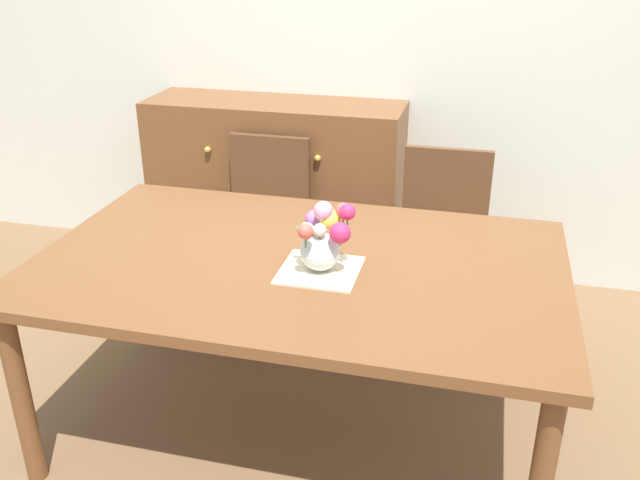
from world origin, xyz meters
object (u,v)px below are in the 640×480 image
(chair_left, at_px, (264,213))
(flower_vase, at_px, (323,238))
(dresser, at_px, (276,189))
(dining_table, at_px, (299,276))
(chair_right, at_px, (442,231))

(chair_left, xyz_separation_m, flower_vase, (0.56, -1.00, 0.36))
(dresser, bearing_deg, dining_table, -68.98)
(chair_right, relative_size, dresser, 0.64)
(chair_right, bearing_deg, chair_left, 0.00)
(dresser, bearing_deg, chair_right, -22.51)
(chair_left, height_order, chair_right, same)
(dining_table, relative_size, flower_vase, 7.70)
(chair_left, height_order, dresser, dresser)
(flower_vase, bearing_deg, dining_table, 146.77)
(dresser, relative_size, flower_vase, 5.69)
(dining_table, bearing_deg, chair_left, 115.78)
(dining_table, height_order, dresser, dresser)
(chair_left, distance_m, flower_vase, 1.20)
(dining_table, relative_size, chair_left, 2.12)
(dining_table, bearing_deg, chair_right, 64.22)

